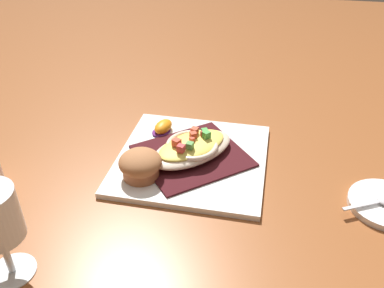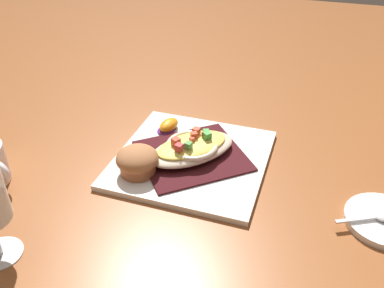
# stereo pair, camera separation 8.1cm
# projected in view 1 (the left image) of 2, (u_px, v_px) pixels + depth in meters

# --- Properties ---
(ground_plane) EXTENTS (2.60, 2.60, 0.00)m
(ground_plane) POSITION_uv_depth(u_px,v_px,m) (192.00, 161.00, 0.84)
(ground_plane) COLOR brown
(square_plate) EXTENTS (0.30, 0.30, 0.01)m
(square_plate) POSITION_uv_depth(u_px,v_px,m) (192.00, 159.00, 0.83)
(square_plate) COLOR white
(square_plate) RESTS_ON ground_plane
(folded_napkin) EXTENTS (0.27, 0.27, 0.00)m
(folded_napkin) POSITION_uv_depth(u_px,v_px,m) (192.00, 156.00, 0.83)
(folded_napkin) COLOR #3D1217
(folded_napkin) RESTS_ON square_plate
(gratin_dish) EXTENTS (0.19, 0.20, 0.05)m
(gratin_dish) POSITION_uv_depth(u_px,v_px,m) (192.00, 147.00, 0.82)
(gratin_dish) COLOR beige
(gratin_dish) RESTS_ON folded_napkin
(muffin) EXTENTS (0.08, 0.08, 0.05)m
(muffin) POSITION_uv_depth(u_px,v_px,m) (140.00, 165.00, 0.76)
(muffin) COLOR #AA623D
(muffin) RESTS_ON square_plate
(orange_garnish) EXTENTS (0.05, 0.06, 0.02)m
(orange_garnish) POSITION_uv_depth(u_px,v_px,m) (163.00, 128.00, 0.90)
(orange_garnish) COLOR #5B236C
(orange_garnish) RESTS_ON square_plate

